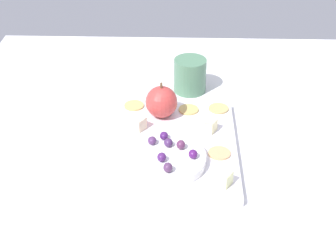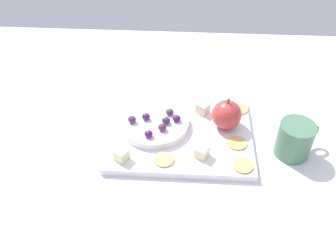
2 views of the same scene
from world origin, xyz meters
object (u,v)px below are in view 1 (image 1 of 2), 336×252
Objects in this scene: grape_5 at (161,157)px; cracker_1 at (134,106)px; grape_1 at (163,136)px; grape_6 at (168,143)px; cracker_0 at (218,108)px; serving_dish at (162,159)px; grape_3 at (179,144)px; cracker_3 at (219,153)px; grape_4 at (151,141)px; cracker_2 at (188,110)px; apple_whole at (161,102)px; grape_0 at (192,154)px; grape_2 at (167,167)px; cheese_cube_0 at (209,125)px; platter at (171,147)px; cheese_cube_1 at (223,178)px; cheese_cube_2 at (138,123)px; cup at (189,75)px.

cracker_1 is at bearing 17.78° from grape_5.
grape_6 reaches higher than grape_1.
cracker_0 is 19.34cm from grape_1.
grape_3 is (2.50, -3.27, 1.83)cm from serving_dish.
serving_dish is at bearing 105.57° from cracker_3.
cracker_1 is 18.39cm from grape_4.
cracker_2 is 2.34× the size of grape_4.
grape_4 is (-13.64, 1.31, -0.93)cm from apple_whole.
grape_0 is 1.00× the size of grape_2.
grape_0 reaches higher than serving_dish.
grape_5 is at bearing 178.76° from grape_1.
grape_3 is at bearing 38.44° from grape_0.
cheese_cube_0 is at bearing -44.92° from grape_6.
cracker_2 is (13.26, -3.63, 1.11)cm from platter.
cheese_cube_1 is at bearing -96.13° from grape_2.
grape_0 is (-12.18, 3.61, 1.35)cm from cheese_cube_0.
cheese_cube_0 is at bearing -152.11° from cracker_2.
cracker_0 is 19.57cm from cracker_1.
grape_3 is at bearing -101.66° from grape_4.
cheese_cube_0 is 8.61cm from cracker_3.
grape_5 is at bearing -157.63° from cheese_cube_2.
platter is 17.38× the size of grape_4.
cheese_cube_1 is 26.68cm from cracker_0.
cheese_cube_2 is at bearing 37.47° from grape_6.
grape_2 is at bearing -161.71° from cracker_1.
cracker_1 is at bearing 25.72° from grape_1.
cheese_cube_1 is at bearing -131.28° from grape_6.
cracker_1 is at bearing 34.77° from cheese_cube_1.
cracker_3 is at bearing -66.15° from grape_5.
cheese_cube_2 is 0.59× the size of cracker_3.
grape_2 is (-16.59, 8.32, 1.40)cm from cheese_cube_0.
grape_0 is (-20.42, -0.75, 2.50)cm from cracker_2.
grape_6 is at bearing -17.87° from serving_dish.
cheese_cube_0 is 19.58cm from cracker_1.
apple_whole is (10.85, 2.47, 4.49)cm from platter.
cheese_cube_0 is 1.39× the size of grape_4.
platter is 3.28× the size of cup.
apple_whole is 13.80cm from cracker_0.
grape_3 is 2.36cm from grape_6.
grape_6 is (-17.45, 11.04, 2.50)cm from cracker_0.
platter is 6.86cm from serving_dish.
cracker_3 is 11.74cm from grape_1.
cup is at bearing -48.85° from cracker_1.
grape_2 is (-16.92, -6.93, 1.40)cm from cheese_cube_2.
grape_1 is (-6.35, -5.80, 1.28)cm from cheese_cube_2.
cheese_cube_2 is 17.14cm from grape_0.
grape_5 is at bearing 144.33° from cheese_cube_0.
grape_2 is at bearing 170.94° from cracker_2.
grape_1 is 1.00× the size of grape_6.
grape_2 is (-4.41, 4.71, 0.05)cm from grape_0.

